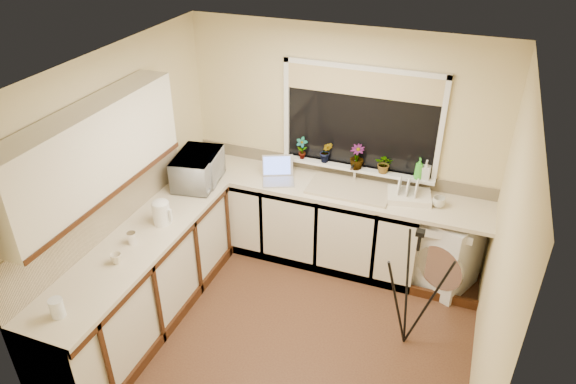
{
  "coord_description": "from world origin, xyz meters",
  "views": [
    {
      "loc": [
        1.24,
        -3.33,
        3.6
      ],
      "look_at": [
        -0.22,
        0.55,
        1.15
      ],
      "focal_mm": 33.21,
      "sensor_mm": 36.0,
      "label": 1
    }
  ],
  "objects_px": {
    "tripod": "(412,290)",
    "plant_c": "(357,157)",
    "dish_rack": "(409,196)",
    "soap_bottle_green": "(419,169)",
    "washing_machine": "(444,249)",
    "cup_back": "(439,202)",
    "microwave": "(198,169)",
    "glass_jug": "(57,308)",
    "kettle": "(161,213)",
    "plant_b": "(326,152)",
    "soap_bottle_clear": "(426,170)",
    "cup_left": "(116,258)",
    "steel_jar": "(132,238)",
    "plant_a": "(302,148)",
    "laptop": "(278,174)",
    "plant_d": "(384,164)"
  },
  "relations": [
    {
      "from": "washing_machine",
      "to": "laptop",
      "type": "xyz_separation_m",
      "value": [
        -1.75,
        -0.08,
        0.55
      ]
    },
    {
      "from": "dish_rack",
      "to": "plant_a",
      "type": "xyz_separation_m",
      "value": [
        -1.17,
        0.18,
        0.24
      ]
    },
    {
      "from": "washing_machine",
      "to": "steel_jar",
      "type": "height_order",
      "value": "steel_jar"
    },
    {
      "from": "plant_a",
      "to": "cup_back",
      "type": "relative_size",
      "value": 1.9
    },
    {
      "from": "glass_jug",
      "to": "microwave",
      "type": "bearing_deg",
      "value": 89.87
    },
    {
      "from": "soap_bottle_clear",
      "to": "cup_back",
      "type": "bearing_deg",
      "value": -51.82
    },
    {
      "from": "plant_d",
      "to": "cup_back",
      "type": "height_order",
      "value": "plant_d"
    },
    {
      "from": "laptop",
      "to": "tripod",
      "type": "height_order",
      "value": "tripod"
    },
    {
      "from": "dish_rack",
      "to": "tripod",
      "type": "distance_m",
      "value": 1.05
    },
    {
      "from": "glass_jug",
      "to": "soap_bottle_green",
      "type": "relative_size",
      "value": 0.66
    },
    {
      "from": "microwave",
      "to": "plant_a",
      "type": "relative_size",
      "value": 2.45
    },
    {
      "from": "plant_a",
      "to": "soap_bottle_green",
      "type": "relative_size",
      "value": 1.07
    },
    {
      "from": "kettle",
      "to": "dish_rack",
      "type": "distance_m",
      "value": 2.35
    },
    {
      "from": "dish_rack",
      "to": "tripod",
      "type": "bearing_deg",
      "value": -88.65
    },
    {
      "from": "tripod",
      "to": "soap_bottle_green",
      "type": "relative_size",
      "value": 5.44
    },
    {
      "from": "laptop",
      "to": "dish_rack",
      "type": "relative_size",
      "value": 1.01
    },
    {
      "from": "dish_rack",
      "to": "soap_bottle_green",
      "type": "bearing_deg",
      "value": 64.27
    },
    {
      "from": "dish_rack",
      "to": "glass_jug",
      "type": "xyz_separation_m",
      "value": [
        -2.07,
        -2.49,
        0.04
      ]
    },
    {
      "from": "glass_jug",
      "to": "cup_left",
      "type": "xyz_separation_m",
      "value": [
        0.02,
        0.65,
        -0.03
      ]
    },
    {
      "from": "laptop",
      "to": "dish_rack",
      "type": "height_order",
      "value": "laptop"
    },
    {
      "from": "cup_left",
      "to": "dish_rack",
      "type": "bearing_deg",
      "value": 41.8
    },
    {
      "from": "kettle",
      "to": "dish_rack",
      "type": "relative_size",
      "value": 0.5
    },
    {
      "from": "soap_bottle_clear",
      "to": "cup_left",
      "type": "bearing_deg",
      "value": -136.82
    },
    {
      "from": "tripod",
      "to": "plant_c",
      "type": "height_order",
      "value": "plant_c"
    },
    {
      "from": "microwave",
      "to": "glass_jug",
      "type": "bearing_deg",
      "value": 170.46
    },
    {
      "from": "dish_rack",
      "to": "plant_b",
      "type": "distance_m",
      "value": 0.96
    },
    {
      "from": "plant_b",
      "to": "soap_bottle_green",
      "type": "bearing_deg",
      "value": -1.28
    },
    {
      "from": "microwave",
      "to": "soap_bottle_green",
      "type": "bearing_deg",
      "value": -83.46
    },
    {
      "from": "plant_a",
      "to": "steel_jar",
      "type": "bearing_deg",
      "value": -118.03
    },
    {
      "from": "kettle",
      "to": "cup_back",
      "type": "height_order",
      "value": "kettle"
    },
    {
      "from": "washing_machine",
      "to": "glass_jug",
      "type": "xyz_separation_m",
      "value": [
        -2.48,
        -2.49,
        0.57
      ]
    },
    {
      "from": "washing_machine",
      "to": "dish_rack",
      "type": "height_order",
      "value": "dish_rack"
    },
    {
      "from": "kettle",
      "to": "plant_b",
      "type": "height_order",
      "value": "plant_b"
    },
    {
      "from": "plant_a",
      "to": "microwave",
      "type": "bearing_deg",
      "value": -145.62
    },
    {
      "from": "plant_b",
      "to": "plant_c",
      "type": "height_order",
      "value": "plant_c"
    },
    {
      "from": "microwave",
      "to": "tripod",
      "type": "bearing_deg",
      "value": -112.54
    },
    {
      "from": "laptop",
      "to": "cup_back",
      "type": "relative_size",
      "value": 3.31
    },
    {
      "from": "washing_machine",
      "to": "cup_back",
      "type": "relative_size",
      "value": 6.48
    },
    {
      "from": "washing_machine",
      "to": "glass_jug",
      "type": "relative_size",
      "value": 5.53
    },
    {
      "from": "plant_d",
      "to": "kettle",
      "type": "bearing_deg",
      "value": -141.4
    },
    {
      "from": "tripod",
      "to": "plant_b",
      "type": "height_order",
      "value": "plant_b"
    },
    {
      "from": "steel_jar",
      "to": "plant_b",
      "type": "height_order",
      "value": "plant_b"
    },
    {
      "from": "cup_back",
      "to": "dish_rack",
      "type": "bearing_deg",
      "value": 172.26
    },
    {
      "from": "microwave",
      "to": "soap_bottle_green",
      "type": "xyz_separation_m",
      "value": [
        2.11,
        0.6,
        0.1
      ]
    },
    {
      "from": "plant_d",
      "to": "cup_left",
      "type": "height_order",
      "value": "plant_d"
    },
    {
      "from": "steel_jar",
      "to": "plant_b",
      "type": "bearing_deg",
      "value": 55.83
    },
    {
      "from": "washing_machine",
      "to": "microwave",
      "type": "relative_size",
      "value": 1.39
    },
    {
      "from": "plant_a",
      "to": "plant_c",
      "type": "bearing_deg",
      "value": -1.41
    },
    {
      "from": "plant_c",
      "to": "kettle",
      "type": "bearing_deg",
      "value": -136.57
    },
    {
      "from": "steel_jar",
      "to": "plant_b",
      "type": "relative_size",
      "value": 0.45
    }
  ]
}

